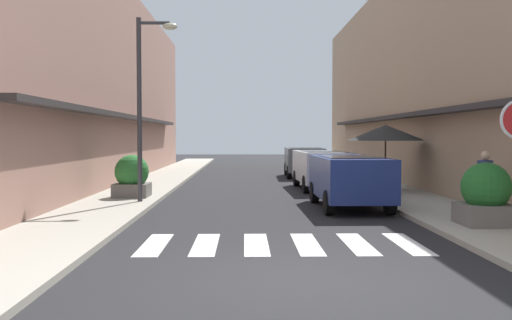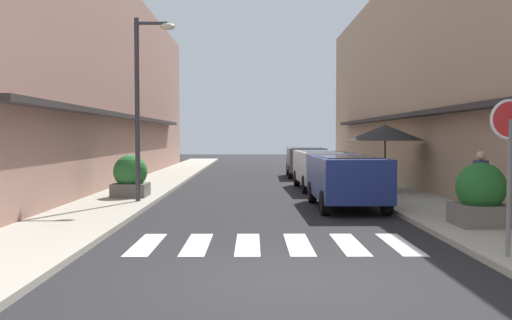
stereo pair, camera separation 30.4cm
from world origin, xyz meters
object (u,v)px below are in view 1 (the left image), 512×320
(planter_midblock, at_px, (132,177))
(pedestrian_walking_near, at_px, (485,184))
(parked_car_mid, at_px, (322,165))
(cafe_umbrella, at_px, (386,133))
(parked_car_near, at_px, (349,176))
(parked_car_far, at_px, (304,159))
(street_lamp, at_px, (146,90))
(planter_corner, at_px, (486,196))

(planter_midblock, relative_size, pedestrian_walking_near, 0.84)
(parked_car_mid, distance_m, cafe_umbrella, 2.88)
(parked_car_near, height_order, parked_car_far, same)
(parked_car_mid, height_order, planter_midblock, parked_car_mid)
(street_lamp, xyz_separation_m, planter_midblock, (-0.68, 1.28, -2.64))
(planter_midblock, bearing_deg, planter_corner, -33.67)
(parked_car_near, distance_m, parked_car_far, 12.05)
(street_lamp, distance_m, planter_midblock, 3.01)
(parked_car_far, distance_m, pedestrian_walking_near, 15.30)
(parked_car_mid, bearing_deg, street_lamp, -140.79)
(parked_car_near, relative_size, parked_car_far, 1.04)
(parked_car_mid, bearing_deg, planter_corner, -76.37)
(parked_car_far, bearing_deg, parked_car_mid, -90.00)
(parked_car_far, bearing_deg, planter_corner, -81.86)
(pedestrian_walking_near, bearing_deg, planter_midblock, 15.62)
(parked_car_near, xyz_separation_m, pedestrian_walking_near, (2.51, -3.05, 0.02))
(parked_car_mid, relative_size, planter_midblock, 3.34)
(parked_car_mid, bearing_deg, cafe_umbrella, -40.30)
(parked_car_near, xyz_separation_m, street_lamp, (-5.82, 0.84, 2.47))
(parked_car_near, height_order, planter_corner, parked_car_near)
(cafe_umbrella, bearing_deg, parked_car_mid, 139.70)
(street_lamp, bearing_deg, cafe_umbrella, 21.39)
(parked_car_mid, xyz_separation_m, planter_corner, (2.25, -9.29, -0.17))
(parked_car_mid, xyz_separation_m, pedestrian_walking_near, (2.51, -8.64, 0.02))
(planter_corner, distance_m, planter_midblock, 10.52)
(parked_car_mid, distance_m, street_lamp, 7.90)
(street_lamp, relative_size, planter_corner, 3.96)
(cafe_umbrella, bearing_deg, parked_car_far, 103.73)
(parked_car_far, xyz_separation_m, pedestrian_walking_near, (2.51, -15.10, 0.02))
(parked_car_far, bearing_deg, street_lamp, -117.44)
(parked_car_near, relative_size, planter_midblock, 3.09)
(cafe_umbrella, bearing_deg, street_lamp, -158.61)
(parked_car_mid, distance_m, parked_car_far, 6.46)
(parked_car_far, distance_m, cafe_umbrella, 8.47)
(cafe_umbrella, height_order, planter_midblock, cafe_umbrella)
(parked_car_near, height_order, street_lamp, street_lamp)
(street_lamp, bearing_deg, parked_car_far, 62.56)
(parked_car_mid, distance_m, pedestrian_walking_near, 9.00)
(parked_car_mid, height_order, pedestrian_walking_near, pedestrian_walking_near)
(planter_midblock, distance_m, pedestrian_walking_near, 10.39)
(parked_car_near, distance_m, planter_midblock, 6.84)
(parked_car_far, height_order, cafe_umbrella, cafe_umbrella)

